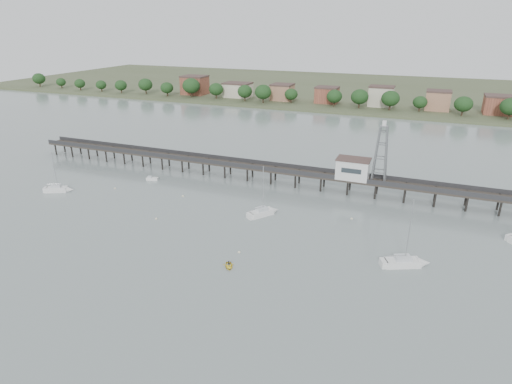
% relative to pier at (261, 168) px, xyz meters
% --- Properties ---
extents(ground_plane, '(500.00, 500.00, 0.00)m').
position_rel_pier_xyz_m(ground_plane, '(0.00, -60.00, -3.79)').
color(ground_plane, slate).
rests_on(ground_plane, ground).
extents(pier, '(150.00, 5.00, 5.50)m').
position_rel_pier_xyz_m(pier, '(0.00, 0.00, 0.00)').
color(pier, '#2D2823').
rests_on(pier, ground).
extents(pier_building, '(8.40, 5.40, 5.30)m').
position_rel_pier_xyz_m(pier_building, '(25.00, 0.00, 2.87)').
color(pier_building, silver).
rests_on(pier_building, ground).
extents(lattice_tower, '(3.20, 3.20, 15.50)m').
position_rel_pier_xyz_m(lattice_tower, '(31.50, 0.00, 7.31)').
color(lattice_tower, slate).
rests_on(lattice_tower, ground).
extents(sailboat_d, '(8.63, 5.72, 13.83)m').
position_rel_pier_xyz_m(sailboat_d, '(41.32, -32.13, -3.16)').
color(sailboat_d, white).
rests_on(sailboat_d, ground).
extents(sailboat_c, '(6.16, 7.41, 12.51)m').
position_rel_pier_xyz_m(sailboat_c, '(9.14, -20.92, -3.15)').
color(sailboat_c, white).
rests_on(sailboat_c, ground).
extents(sailboat_a, '(6.97, 4.81, 11.38)m').
position_rel_pier_xyz_m(sailboat_a, '(-45.86, -27.36, -3.14)').
color(sailboat_a, white).
rests_on(sailboat_a, ground).
extents(white_tender, '(3.43, 2.19, 1.24)m').
position_rel_pier_xyz_m(white_tender, '(-28.79, -11.00, -3.41)').
color(white_tender, white).
rests_on(white_tender, ground).
extents(yellow_dinghy, '(2.04, 1.52, 2.83)m').
position_rel_pier_xyz_m(yellow_dinghy, '(10.89, -44.74, -3.79)').
color(yellow_dinghy, yellow).
rests_on(yellow_dinghy, ground).
extents(dinghy_occupant, '(0.72, 1.12, 0.25)m').
position_rel_pier_xyz_m(dinghy_occupant, '(10.89, -44.74, -3.79)').
color(dinghy_occupant, black).
rests_on(dinghy_occupant, ground).
extents(mooring_buoys, '(75.99, 23.84, 0.39)m').
position_rel_pier_xyz_m(mooring_buoys, '(3.07, -26.03, -3.71)').
color(mooring_buoys, '#F0E7BB').
rests_on(mooring_buoys, ground).
extents(far_shore, '(500.00, 170.00, 10.40)m').
position_rel_pier_xyz_m(far_shore, '(0.36, 179.58, -2.85)').
color(far_shore, '#475133').
rests_on(far_shore, ground).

